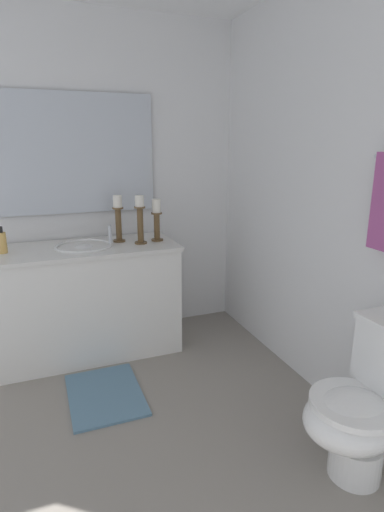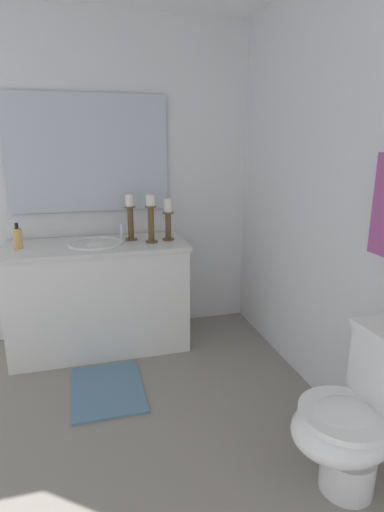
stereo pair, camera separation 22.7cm
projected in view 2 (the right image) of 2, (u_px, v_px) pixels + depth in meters
The scene contains 12 objects.
floor at pixel (145, 441), 2.17m from camera, with size 2.92×2.27×0.02m, color gray.
wall_back at pixel (354, 202), 2.12m from camera, with size 2.92×0.04×2.45m, color white.
wall_left at pixel (111, 183), 3.19m from camera, with size 0.04×2.27×2.45m, color white.
vanity_cabinet at pixel (99, 296), 3.07m from camera, with size 0.58×1.32×0.82m.
sink_basin at pixel (96, 249), 2.97m from camera, with size 0.40×0.40×0.24m.
mirror at pixel (89, 154), 3.05m from camera, with size 0.02×1.19×0.86m, color silver.
candle_holder_tall at pixel (168, 218), 3.04m from camera, with size 0.09×0.09×0.31m.
candle_holder_short at pixel (151, 217), 2.96m from camera, with size 0.09×0.09×0.35m.
candle_holder_mid at pixel (130, 216), 3.04m from camera, with size 0.09×0.09×0.34m.
soap_bottle at pixel (18, 238), 2.82m from camera, with size 0.06×0.06×0.18m.
toilet at pixel (357, 418), 1.77m from camera, with size 0.39×0.54×0.75m.
bath_mat at pixel (108, 389), 2.59m from camera, with size 0.60×0.44×0.02m, color slate.
Camera 2 is at (1.83, -0.24, 1.52)m, focal length 28.54 mm.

